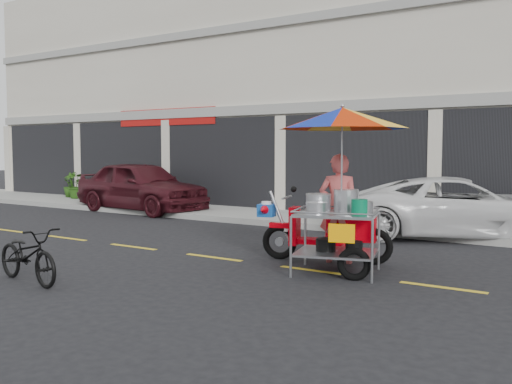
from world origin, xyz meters
The scene contains 9 objects.
ground centered at (0.00, 0.00, 0.00)m, with size 90.00×90.00×0.00m, color black.
sidewalk centered at (0.00, 5.50, 0.07)m, with size 45.00×3.00×0.15m, color gray.
centerline centered at (0.00, 0.00, 0.00)m, with size 42.00×0.10×0.01m, color gold.
maroon_sedan centered at (-8.44, 4.70, 0.79)m, with size 1.86×4.63×1.58m, color #3C0F16.
white_pickup centered at (1.04, 4.70, 0.66)m, with size 2.19×4.75×1.32m, color silver.
plant_tall centered at (-12.57, 5.64, 0.60)m, with size 0.82×0.71×0.91m, color #204511.
plant_short centered at (-13.27, 5.91, 0.62)m, with size 0.52×0.52×0.94m, color #204511.
near_bicycle centered at (-3.05, -2.99, 0.41)m, with size 0.54×1.54×0.81m, color black.
food_vendor_rig centered at (0.24, 0.34, 1.64)m, with size 2.99×2.47×2.62m.
Camera 1 is at (4.13, -7.92, 1.91)m, focal length 40.00 mm.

